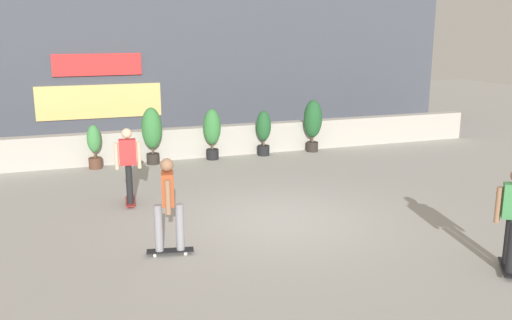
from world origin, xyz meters
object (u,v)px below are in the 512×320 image
at_px(potted_plant_1, 152,131).
at_px(skater_far_left, 128,163).
at_px(potted_plant_4, 313,121).
at_px(potted_plant_2, 212,130).
at_px(potted_plant_3, 264,130).
at_px(skater_by_wall_right, 168,202).
at_px(potted_plant_0, 94,145).

xyz_separation_m(potted_plant_1, skater_far_left, (-1.05, -3.53, -0.01)).
distance_m(potted_plant_1, potted_plant_4, 4.96).
xyz_separation_m(potted_plant_2, potted_plant_4, (3.21, 0.00, 0.08)).
relative_size(potted_plant_1, potted_plant_3, 1.19).
bearing_deg(skater_far_left, skater_by_wall_right, -84.07).
bearing_deg(potted_plant_4, potted_plant_1, 180.00).
relative_size(potted_plant_2, potted_plant_3, 1.10).
bearing_deg(potted_plant_4, potted_plant_0, 180.00).
bearing_deg(potted_plant_1, skater_far_left, -106.61).
height_order(potted_plant_1, potted_plant_4, potted_plant_1).
height_order(potted_plant_1, potted_plant_2, potted_plant_1).
bearing_deg(potted_plant_2, potted_plant_0, 180.00).
xyz_separation_m(potted_plant_2, skater_far_left, (-2.80, -3.53, 0.08)).
xyz_separation_m(potted_plant_2, skater_by_wall_right, (-2.48, -6.58, 0.08)).
bearing_deg(potted_plant_3, potted_plant_2, 180.00).
bearing_deg(potted_plant_0, potted_plant_1, 0.00).
height_order(potted_plant_2, potted_plant_4, potted_plant_4).
bearing_deg(potted_plant_0, skater_far_left, -81.54).
xyz_separation_m(potted_plant_0, potted_plant_3, (4.92, -0.00, 0.12)).
bearing_deg(skater_far_left, potted_plant_0, 98.46).
xyz_separation_m(potted_plant_3, skater_by_wall_right, (-4.08, -6.58, 0.17)).
bearing_deg(potted_plant_1, skater_by_wall_right, -96.39).
bearing_deg(skater_by_wall_right, potted_plant_4, 49.13).
height_order(potted_plant_0, potted_plant_4, potted_plant_4).
relative_size(skater_by_wall_right, skater_far_left, 1.00).
relative_size(potted_plant_3, skater_by_wall_right, 0.80).
bearing_deg(potted_plant_3, potted_plant_4, 0.00).
relative_size(potted_plant_0, potted_plant_4, 0.75).
height_order(potted_plant_1, skater_far_left, skater_far_left).
xyz_separation_m(potted_plant_1, skater_by_wall_right, (-0.74, -6.58, -0.01)).
bearing_deg(skater_far_left, potted_plant_2, 51.62).
relative_size(potted_plant_3, potted_plant_4, 0.84).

